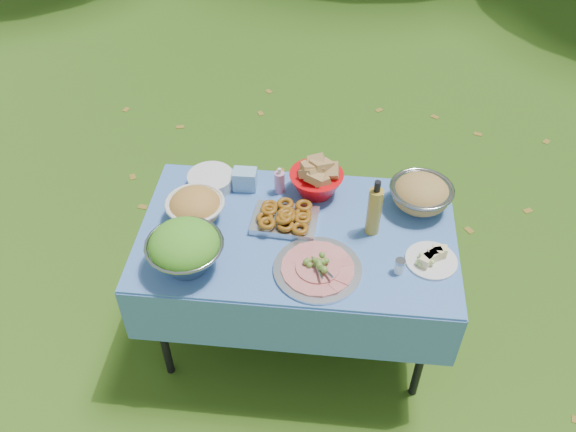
% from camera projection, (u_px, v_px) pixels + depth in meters
% --- Properties ---
extents(ground, '(80.00, 80.00, 0.00)m').
position_uv_depth(ground, '(296.00, 330.00, 3.34)').
color(ground, black).
rests_on(ground, ground).
extents(picnic_table, '(1.46, 0.86, 0.76)m').
position_uv_depth(picnic_table, '(296.00, 285.00, 3.08)').
color(picnic_table, '#83B5FD').
rests_on(picnic_table, ground).
extents(salad_bowl, '(0.41, 0.41, 0.22)m').
position_uv_depth(salad_bowl, '(185.00, 248.00, 2.59)').
color(salad_bowl, '#91959A').
rests_on(salad_bowl, picnic_table).
extents(pasta_bowl_white, '(0.35, 0.35, 0.15)m').
position_uv_depth(pasta_bowl_white, '(195.00, 206.00, 2.83)').
color(pasta_bowl_white, silver).
rests_on(pasta_bowl_white, picnic_table).
extents(plate_stack, '(0.26, 0.26, 0.07)m').
position_uv_depth(plate_stack, '(211.00, 180.00, 3.04)').
color(plate_stack, silver).
rests_on(plate_stack, picnic_table).
extents(wipes_box, '(0.12, 0.08, 0.10)m').
position_uv_depth(wipes_box, '(245.00, 179.00, 3.01)').
color(wipes_box, '#86B7DE').
rests_on(wipes_box, picnic_table).
extents(sanitizer_bottle, '(0.05, 0.05, 0.14)m').
position_uv_depth(sanitizer_bottle, '(280.00, 180.00, 2.97)').
color(sanitizer_bottle, pink).
rests_on(sanitizer_bottle, picnic_table).
extents(bread_bowl, '(0.34, 0.34, 0.18)m').
position_uv_depth(bread_bowl, '(316.00, 178.00, 2.96)').
color(bread_bowl, red).
rests_on(bread_bowl, picnic_table).
extents(pasta_bowl_steel, '(0.39, 0.39, 0.16)m').
position_uv_depth(pasta_bowl_steel, '(421.00, 193.00, 2.89)').
color(pasta_bowl_steel, '#91959A').
rests_on(pasta_bowl_steel, picnic_table).
extents(fried_tray, '(0.31, 0.23, 0.07)m').
position_uv_depth(fried_tray, '(285.00, 218.00, 2.83)').
color(fried_tray, silver).
rests_on(fried_tray, picnic_table).
extents(charcuterie_platter, '(0.48, 0.48, 0.09)m').
position_uv_depth(charcuterie_platter, '(318.00, 264.00, 2.62)').
color(charcuterie_platter, silver).
rests_on(charcuterie_platter, picnic_table).
extents(oil_bottle, '(0.09, 0.09, 0.30)m').
position_uv_depth(oil_bottle, '(375.00, 207.00, 2.72)').
color(oil_bottle, '#AA8A2B').
rests_on(oil_bottle, picnic_table).
extents(cheese_plate, '(0.25, 0.25, 0.06)m').
position_uv_depth(cheese_plate, '(432.00, 256.00, 2.66)').
color(cheese_plate, silver).
rests_on(cheese_plate, picnic_table).
extents(shaker, '(0.05, 0.05, 0.07)m').
position_uv_depth(shaker, '(400.00, 266.00, 2.62)').
color(shaker, white).
rests_on(shaker, picnic_table).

